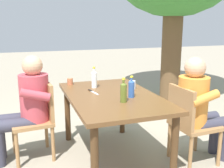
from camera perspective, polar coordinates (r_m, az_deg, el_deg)
name	(u,v)px	position (r m, az deg, el deg)	size (l,w,h in m)	color
ground_plane	(112,159)	(3.17, 0.00, -15.64)	(24.00, 24.00, 0.00)	gray
dining_table	(112,103)	(2.91, 0.00, -4.15)	(1.50, 0.93, 0.76)	brown
chair_far_right	(189,121)	(3.02, 16.16, -7.57)	(0.46, 0.46, 0.87)	#A37547
chair_near_left	(39,116)	(3.16, -15.41, -6.57)	(0.48, 0.48, 0.87)	#A37547
person_in_white_shirt	(199,105)	(3.03, 18.02, -4.27)	(0.47, 0.61, 1.18)	orange
person_in_plaid_shirt	(27,103)	(3.10, -17.60, -3.86)	(0.47, 0.61, 1.18)	#B7424C
bottle_blue	(131,88)	(2.77, 4.16, -0.89)	(0.06, 0.06, 0.23)	#2D56A3
bottle_olive	(124,92)	(2.60, 2.47, -1.66)	(0.06, 0.06, 0.24)	#566623
bottle_clear	(94,79)	(3.18, -3.84, 1.13)	(0.06, 0.06, 0.25)	white
cup_glass	(132,85)	(3.14, 4.39, -0.16)	(0.08, 0.08, 0.10)	silver
cup_terracotta	(70,81)	(3.39, -8.95, 0.54)	(0.07, 0.07, 0.08)	#BC6B47
table_knife	(93,92)	(3.01, -4.18, -1.64)	(0.24, 0.06, 0.01)	silver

